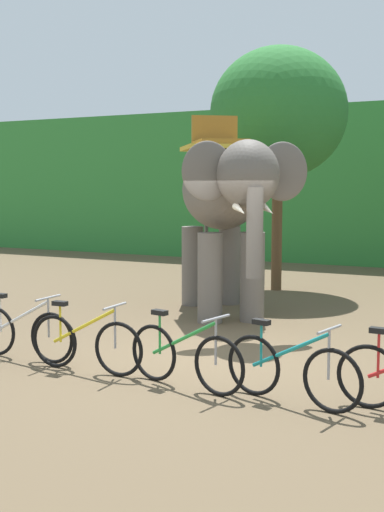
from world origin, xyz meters
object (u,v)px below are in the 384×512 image
object	(u,v)px
tree_left	(278,114)
elephant	(225,198)
bike_yellow	(85,343)
bike_green	(185,357)
bike_teal	(291,370)
bike_white	(23,332)

from	to	relation	value
tree_left	elephant	distance (m)	3.88
bike_yellow	bike_green	world-z (taller)	same
bike_green	elephant	bearing A→B (deg)	107.88
elephant	bike_green	xyz separation A→B (m)	(1.39, -4.30, -1.82)
elephant	bike_teal	xyz separation A→B (m)	(2.71, -4.29, -1.82)
bike_green	bike_teal	distance (m)	1.32
bike_white	bike_green	size ratio (longest dim) A/B	1.01
bike_white	bike_yellow	xyz separation A→B (m)	(1.15, -0.12, 0.00)
bike_teal	bike_white	bearing A→B (deg)	177.79
bike_white	bike_green	world-z (taller)	same
bike_white	bike_teal	bearing A→B (deg)	-2.21
elephant	bike_green	world-z (taller)	elephant
bike_white	bike_green	xyz separation A→B (m)	(2.63, -0.17, 0.00)
elephant	bike_green	bearing A→B (deg)	-72.12
bike_green	bike_teal	xyz separation A→B (m)	(1.32, 0.01, 0.00)
bike_teal	bike_yellow	bearing A→B (deg)	179.40
bike_yellow	elephant	bearing A→B (deg)	88.78
tree_left	bike_yellow	world-z (taller)	tree_left
bike_green	tree_left	bearing A→B (deg)	101.47
bike_yellow	bike_green	bearing A→B (deg)	-1.69
tree_left	bike_teal	distance (m)	8.99
tree_left	bike_teal	world-z (taller)	tree_left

